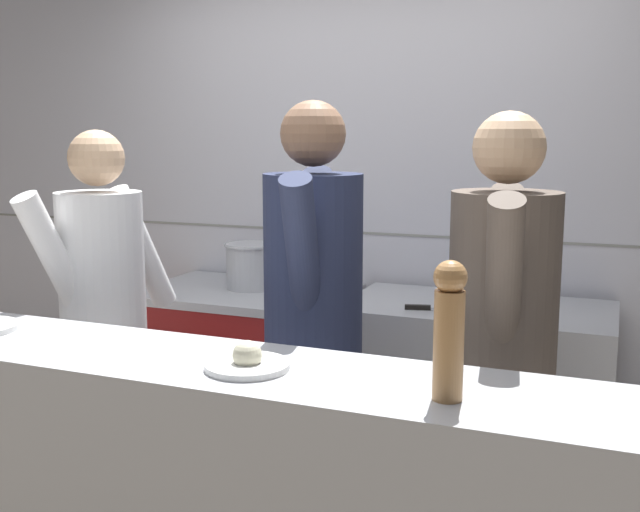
{
  "coord_description": "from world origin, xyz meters",
  "views": [
    {
      "loc": [
        1.17,
        -2.05,
        1.65
      ],
      "look_at": [
        0.02,
        0.78,
        1.15
      ],
      "focal_mm": 42.0,
      "sensor_mm": 36.0,
      "label": 1
    }
  ],
  "objects": [
    {
      "name": "stock_pot",
      "position": [
        -0.52,
        1.22,
        1.01
      ],
      "size": [
        0.27,
        0.27,
        0.22
      ],
      "color": "#B7BABF",
      "rests_on": "oven_range"
    },
    {
      "name": "wall_back_tiled",
      "position": [
        0.0,
        1.57,
        1.3
      ],
      "size": [
        8.0,
        0.06,
        2.6
      ],
      "color": "silver",
      "rests_on": "ground_plane"
    },
    {
      "name": "chefs_knife",
      "position": [
        0.49,
        1.02,
        0.91
      ],
      "size": [
        0.39,
        0.13,
        0.02
      ],
      "color": "#B7BABF",
      "rests_on": "prep_counter"
    },
    {
      "name": "plated_dish_appetiser",
      "position": [
        0.25,
        -0.31,
        1.04
      ],
      "size": [
        0.23,
        0.23,
        0.08
      ],
      "color": "white",
      "rests_on": "pass_counter"
    },
    {
      "name": "prep_counter",
      "position": [
        0.61,
        1.17,
        0.45
      ],
      "size": [
        1.15,
        0.65,
        0.91
      ],
      "color": "#B7BABF",
      "rests_on": "ground_plane"
    },
    {
      "name": "oven_range",
      "position": [
        -0.53,
        1.17,
        0.45
      ],
      "size": [
        1.01,
        0.71,
        0.89
      ],
      "color": "maroon",
      "rests_on": "ground_plane"
    },
    {
      "name": "pepper_mill",
      "position": [
        0.81,
        -0.34,
        1.2
      ],
      "size": [
        0.08,
        0.08,
        0.34
      ],
      "color": "#AD7A47",
      "rests_on": "pass_counter"
    },
    {
      "name": "chef_head_cook",
      "position": [
        -0.75,
        0.35,
        0.93
      ],
      "size": [
        0.42,
        0.72,
        1.67
      ],
      "rotation": [
        0.0,
        0.0,
        -0.29
      ],
      "color": "black",
      "rests_on": "ground_plane"
    },
    {
      "name": "chef_sous",
      "position": [
        0.15,
        0.41,
        0.98
      ],
      "size": [
        0.43,
        0.77,
        1.77
      ],
      "rotation": [
        0.0,
        0.0,
        0.23
      ],
      "color": "black",
      "rests_on": "ground_plane"
    },
    {
      "name": "chef_line",
      "position": [
        0.83,
        0.35,
        0.96
      ],
      "size": [
        0.39,
        0.75,
        1.72
      ],
      "rotation": [
        0.0,
        0.0,
        0.14
      ],
      "color": "black",
      "rests_on": "ground_plane"
    }
  ]
}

